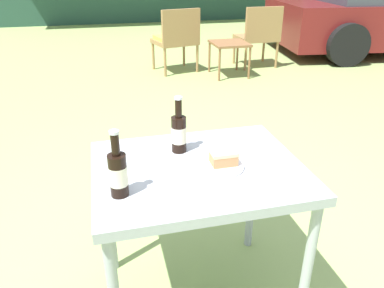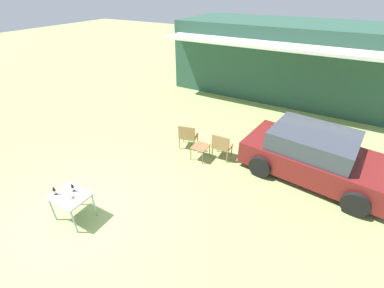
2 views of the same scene
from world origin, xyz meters
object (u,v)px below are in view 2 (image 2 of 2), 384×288
(cake_on_plate, at_px, (71,197))
(parked_car, at_px, (315,155))
(wicker_chair_cushioned, at_px, (188,135))
(garden_side_table, at_px, (200,148))
(cola_bottle_near, at_px, (73,188))
(patio_table, at_px, (71,198))
(cola_bottle_far, at_px, (55,191))
(wicker_chair_plain, at_px, (222,145))

(cake_on_plate, bearing_deg, parked_car, 45.36)
(wicker_chair_cushioned, height_order, garden_side_table, wicker_chair_cushioned)
(parked_car, bearing_deg, garden_side_table, -157.21)
(cola_bottle_near, bearing_deg, patio_table, -73.24)
(cake_on_plate, bearing_deg, patio_table, 167.05)
(cake_on_plate, relative_size, cola_bottle_near, 0.90)
(cake_on_plate, height_order, cola_bottle_near, cola_bottle_near)
(patio_table, bearing_deg, garden_side_table, 68.97)
(parked_car, xyz_separation_m, cola_bottle_near, (-4.60, -4.36, 0.13))
(cake_on_plate, bearing_deg, cola_bottle_far, -164.61)
(garden_side_table, relative_size, patio_table, 0.64)
(parked_car, bearing_deg, patio_table, -128.02)
(garden_side_table, relative_size, cola_bottle_far, 2.15)
(parked_car, relative_size, garden_side_table, 7.89)
(parked_car, distance_m, wicker_chair_plain, 2.65)
(garden_side_table, height_order, cola_bottle_near, cola_bottle_near)
(patio_table, distance_m, cola_bottle_near, 0.23)
(wicker_chair_cushioned, bearing_deg, cola_bottle_far, 62.35)
(wicker_chair_plain, xyz_separation_m, patio_table, (-1.96, -3.96, 0.13))
(cola_bottle_far, bearing_deg, parked_car, 43.62)
(garden_side_table, xyz_separation_m, cake_on_plate, (-1.31, -3.65, 0.33))
(wicker_chair_plain, distance_m, cola_bottle_near, 4.32)
(wicker_chair_plain, xyz_separation_m, cola_bottle_near, (-2.01, -3.81, 0.30))
(cake_on_plate, bearing_deg, wicker_chair_plain, 64.74)
(parked_car, height_order, patio_table, parked_car)
(garden_side_table, distance_m, cake_on_plate, 3.89)
(parked_car, bearing_deg, cake_on_plate, -127.37)
(wicker_chair_plain, bearing_deg, parked_car, -170.79)
(wicker_chair_cushioned, height_order, cola_bottle_near, cola_bottle_near)
(cola_bottle_far, bearing_deg, garden_side_table, 65.56)
(patio_table, xyz_separation_m, cola_bottle_far, (-0.31, -0.13, 0.17))
(wicker_chair_plain, relative_size, cola_bottle_near, 3.62)
(wicker_chair_plain, relative_size, cola_bottle_far, 3.62)
(wicker_chair_plain, xyz_separation_m, cake_on_plate, (-1.88, -3.98, 0.23))
(garden_side_table, bearing_deg, patio_table, -111.03)
(wicker_chair_cushioned, distance_m, patio_table, 4.06)
(parked_car, relative_size, cake_on_plate, 18.96)
(cola_bottle_far, bearing_deg, cake_on_plate, 15.39)
(wicker_chair_cushioned, distance_m, cake_on_plate, 4.07)
(wicker_chair_cushioned, bearing_deg, patio_table, 66.19)
(wicker_chair_plain, bearing_deg, cake_on_plate, 62.07)
(parked_car, distance_m, garden_side_table, 3.29)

